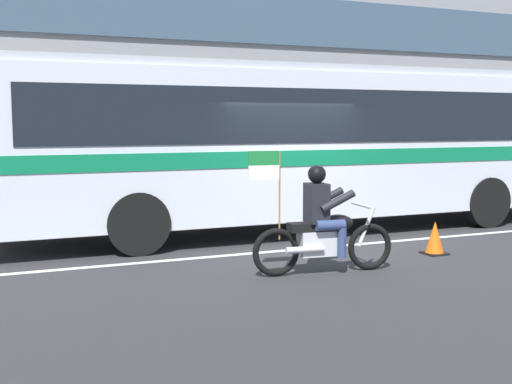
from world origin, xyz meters
The scene contains 7 objects.
ground_plane centered at (0.00, 0.00, 0.00)m, with size 60.00×60.00×0.00m, color #2B2B2D.
sidewalk_curb centered at (0.00, 5.10, 0.07)m, with size 28.00×3.80×0.15m, color #B7B2A8.
lane_center_stripe centered at (0.00, -0.60, 0.00)m, with size 26.60×0.14×0.01m, color silver.
transit_bus centered at (1.11, 1.19, 1.88)m, with size 12.44×2.65×3.22m.
motorcycle_with_rider centered at (-0.58, -2.29, 0.67)m, with size 2.19×0.66×1.78m.
fire_hydrant centered at (-1.89, 4.24, 0.52)m, with size 0.22×0.30×0.75m.
traffic_cone centered at (1.78, -1.82, 0.26)m, with size 0.36×0.36×0.55m.
Camera 1 is at (-5.01, -10.34, 2.17)m, focal length 45.38 mm.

